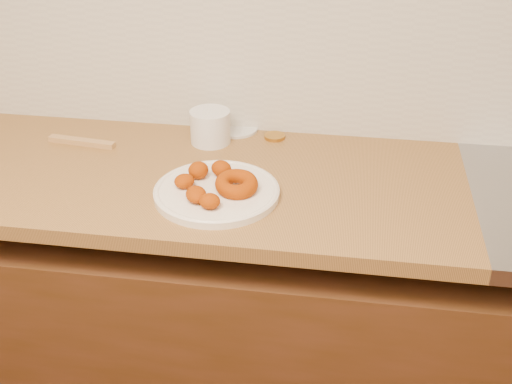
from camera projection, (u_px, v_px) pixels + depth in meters
The scene contains 10 objects.
base_cabinet at pixel (268, 330), 1.89m from camera, with size 3.60×0.60×0.77m, color #502B19.
butcher_block at pixel (31, 167), 1.73m from camera, with size 2.30×0.62×0.04m, color #9C6B36.
backsplash at pixel (285, 30), 1.74m from camera, with size 3.60×0.02×0.60m, color #B9B5A5.
donut_plate at pixel (217, 192), 1.56m from camera, with size 0.31×0.31×0.02m, color white.
ring_donut at pixel (236, 184), 1.54m from camera, with size 0.11×0.11×0.04m, color #9F3E00.
fried_dough_chunks at pixel (202, 182), 1.55m from camera, with size 0.15×0.22×0.04m.
plastic_tub at pixel (210, 127), 1.80m from camera, with size 0.11×0.11×0.09m, color silver.
tub_lid at pixel (236, 129), 1.89m from camera, with size 0.13×0.13×0.01m, color silver.
brass_jar_lid at pixel (275, 137), 1.84m from camera, with size 0.06×0.06×0.01m, color #BA8732.
wooden_utensil at pixel (82, 142), 1.80m from camera, with size 0.20×0.02×0.02m, color #AD814B.
Camera 1 is at (0.18, 0.27, 1.70)m, focal length 45.00 mm.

